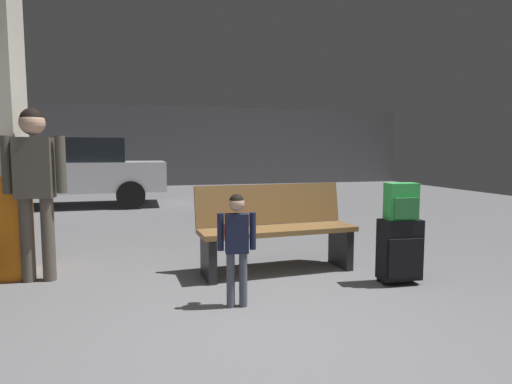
% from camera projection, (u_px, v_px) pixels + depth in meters
% --- Properties ---
extents(ground_plane, '(18.00, 18.00, 0.10)m').
position_uv_depth(ground_plane, '(196.00, 234.00, 6.66)').
color(ground_plane, slate).
extents(garage_back_wall, '(18.00, 0.12, 2.80)m').
position_uv_depth(garage_back_wall, '(167.00, 146.00, 15.05)').
color(garage_back_wall, '#565658').
rests_on(garage_back_wall, ground_plane).
extents(bench, '(1.63, 0.64, 0.89)m').
position_uv_depth(bench, '(275.00, 229.00, 4.39)').
color(bench, brown).
rests_on(bench, ground_plane).
extents(suitcase, '(0.39, 0.25, 0.60)m').
position_uv_depth(suitcase, '(400.00, 250.00, 3.97)').
color(suitcase, black).
rests_on(suitcase, ground_plane).
extents(backpack_bright, '(0.29, 0.21, 0.34)m').
position_uv_depth(backpack_bright, '(402.00, 202.00, 3.93)').
color(backpack_bright, green).
rests_on(backpack_bright, suitcase).
extents(child, '(0.31, 0.19, 0.90)m').
position_uv_depth(child, '(236.00, 238.00, 3.35)').
color(child, '#4C5160').
rests_on(child, ground_plane).
extents(adult, '(0.56, 0.23, 1.63)m').
position_uv_depth(adult, '(35.00, 176.00, 3.98)').
color(adult, brown).
rests_on(adult, ground_plane).
extents(parked_car_far, '(4.12, 1.84, 1.51)m').
position_uv_depth(parked_car_far, '(72.00, 170.00, 9.44)').
color(parked_car_far, silver).
rests_on(parked_car_far, ground_plane).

